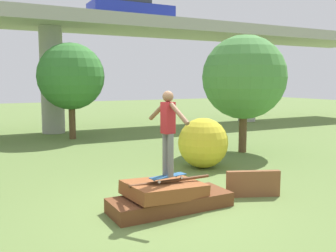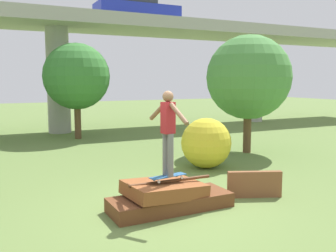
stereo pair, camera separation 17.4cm
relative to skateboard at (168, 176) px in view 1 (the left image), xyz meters
The scene contains 10 objects.
ground_plane 0.70m from the skateboard, 12.94° to the left, with size 80.00×80.00×0.00m, color olive.
scrap_pile 0.44m from the skateboard, 60.65° to the left, with size 2.51×1.22×0.62m.
scrap_plank_loose 2.14m from the skateboard, ahead, with size 1.17×0.58×0.59m.
skateboard is the anchor object (origin of this frame).
skater 1.00m from the skateboard, 53.97° to the right, with size 0.29×1.25×1.68m.
highway_overpass 13.26m from the skateboard, 89.69° to the left, with size 44.00×4.19×5.77m.
car_on_overpass_left 14.55m from the skateboard, 71.30° to the left, with size 4.45×1.71×1.44m.
tree_behind_left 7.01m from the skateboard, 38.96° to the left, with size 2.98×2.98×4.20m.
tree_behind_right 10.38m from the skateboard, 87.44° to the left, with size 2.92×2.92×4.23m.
bush_yellow_flowering 3.85m from the skateboard, 46.99° to the left, with size 1.49×1.49×1.49m.
Camera 1 is at (-3.39, -6.46, 2.58)m, focal length 40.00 mm.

